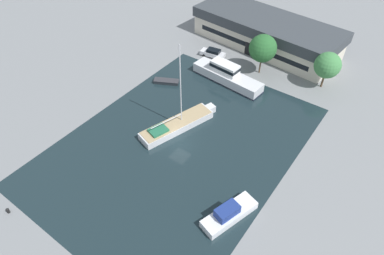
# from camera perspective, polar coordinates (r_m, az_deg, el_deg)

# --- Properties ---
(ground_plane) EXTENTS (440.00, 440.00, 0.00)m
(ground_plane) POSITION_cam_1_polar(r_m,az_deg,el_deg) (48.75, -2.07, -2.79)
(ground_plane) COLOR gray
(water_canal) EXTENTS (29.00, 39.75, 0.01)m
(water_canal) POSITION_cam_1_polar(r_m,az_deg,el_deg) (48.74, -2.07, -2.79)
(water_canal) COLOR #19282D
(water_canal) RESTS_ON ground
(warehouse_building) EXTENTS (29.96, 13.51, 5.68)m
(warehouse_building) POSITION_cam_1_polar(r_m,az_deg,el_deg) (71.16, 12.29, 15.27)
(warehouse_building) COLOR beige
(warehouse_building) RESTS_ON ground
(quay_tree_near_building) EXTENTS (4.81, 4.81, 7.30)m
(quay_tree_near_building) POSITION_cam_1_polar(r_m,az_deg,el_deg) (61.37, 11.72, 12.78)
(quay_tree_near_building) COLOR brown
(quay_tree_near_building) RESTS_ON ground
(quay_tree_by_water) EXTENTS (4.35, 4.35, 6.45)m
(quay_tree_by_water) POSITION_cam_1_polar(r_m,az_deg,el_deg) (60.97, 21.66, 9.61)
(quay_tree_by_water) COLOR brown
(quay_tree_by_water) RESTS_ON ground
(parked_car) EXTENTS (4.91, 2.38, 1.61)m
(parked_car) POSITION_cam_1_polar(r_m,az_deg,el_deg) (66.95, 3.50, 12.29)
(parked_car) COLOR silver
(parked_car) RESTS_ON ground
(sailboat_moored) EXTENTS (6.10, 12.89, 13.68)m
(sailboat_moored) POSITION_cam_1_polar(r_m,az_deg,el_deg) (50.78, -2.42, 0.55)
(sailboat_moored) COLOR silver
(sailboat_moored) RESTS_ON water_canal
(motor_cruiser) EXTENTS (13.39, 4.30, 3.49)m
(motor_cruiser) POSITION_cam_1_polar(r_m,az_deg,el_deg) (60.00, 5.80, 8.65)
(motor_cruiser) COLOR silver
(motor_cruiser) RESTS_ON water_canal
(small_dinghy) EXTENTS (4.51, 3.24, 0.60)m
(small_dinghy) POSITION_cam_1_polar(r_m,az_deg,el_deg) (60.04, -4.28, 7.66)
(small_dinghy) COLOR #23282D
(small_dinghy) RESTS_ON water_canal
(cabin_boat) EXTENTS (4.22, 7.42, 2.18)m
(cabin_boat) POSITION_cam_1_polar(r_m,az_deg,el_deg) (40.84, 6.15, -14.10)
(cabin_boat) COLOR white
(cabin_boat) RESTS_ON water_canal
(mooring_bollard) EXTENTS (0.38, 0.38, 0.74)m
(mooring_bollard) POSITION_cam_1_polar(r_m,az_deg,el_deg) (46.67, -28.36, -12.08)
(mooring_bollard) COLOR black
(mooring_bollard) RESTS_ON ground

